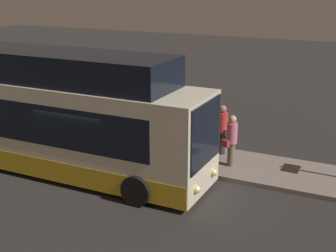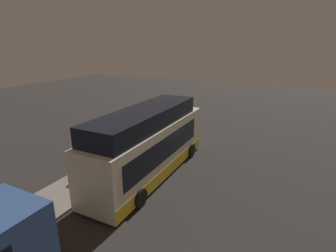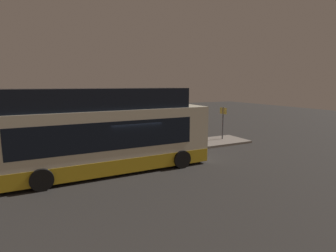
{
  "view_description": "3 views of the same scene",
  "coord_description": "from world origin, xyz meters",
  "px_view_note": "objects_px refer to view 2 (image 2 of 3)",
  "views": [
    {
      "loc": [
        8.69,
        -11.93,
        6.42
      ],
      "look_at": [
        2.53,
        0.72,
        1.95
      ],
      "focal_mm": 50.0,
      "sensor_mm": 36.0,
      "label": 1
    },
    {
      "loc": [
        -13.42,
        -7.25,
        7.56
      ],
      "look_at": [
        2.53,
        0.72,
        1.95
      ],
      "focal_mm": 28.0,
      "sensor_mm": 36.0,
      "label": 2
    },
    {
      "loc": [
        -4.18,
        -12.61,
        4.34
      ],
      "look_at": [
        2.53,
        0.72,
        1.95
      ],
      "focal_mm": 28.0,
      "sensor_mm": 36.0,
      "label": 3
    }
  ],
  "objects_px": {
    "passenger_waiting": "(155,127)",
    "sign_post": "(173,108)",
    "bus_lead": "(149,146)",
    "passenger_with_bags": "(140,128)",
    "trash_bin": "(80,175)",
    "passenger_boarding": "(148,132)",
    "suitcase": "(134,136)"
  },
  "relations": [
    {
      "from": "passenger_waiting",
      "to": "sign_post",
      "type": "xyz_separation_m",
      "value": [
        4.46,
        0.55,
        0.6
      ]
    },
    {
      "from": "bus_lead",
      "to": "passenger_with_bags",
      "type": "xyz_separation_m",
      "value": [
        4.49,
        3.48,
        -0.69
      ]
    },
    {
      "from": "bus_lead",
      "to": "passenger_with_bags",
      "type": "height_order",
      "value": "bus_lead"
    },
    {
      "from": "trash_bin",
      "to": "passenger_boarding",
      "type": "bearing_deg",
      "value": -5.23
    },
    {
      "from": "suitcase",
      "to": "sign_post",
      "type": "bearing_deg",
      "value": -8.51
    },
    {
      "from": "passenger_with_bags",
      "to": "suitcase",
      "type": "bearing_deg",
      "value": -124.81
    },
    {
      "from": "sign_post",
      "to": "suitcase",
      "type": "bearing_deg",
      "value": 171.49
    },
    {
      "from": "suitcase",
      "to": "trash_bin",
      "type": "distance_m",
      "value": 6.86
    },
    {
      "from": "bus_lead",
      "to": "passenger_waiting",
      "type": "distance_m",
      "value": 5.79
    },
    {
      "from": "bus_lead",
      "to": "suitcase",
      "type": "distance_m",
      "value": 5.86
    },
    {
      "from": "passenger_with_bags",
      "to": "sign_post",
      "type": "xyz_separation_m",
      "value": [
        5.13,
        -0.41,
        0.59
      ]
    },
    {
      "from": "passenger_waiting",
      "to": "suitcase",
      "type": "height_order",
      "value": "passenger_waiting"
    },
    {
      "from": "passenger_waiting",
      "to": "trash_bin",
      "type": "distance_m",
      "value": 7.85
    },
    {
      "from": "passenger_waiting",
      "to": "passenger_boarding",
      "type": "bearing_deg",
      "value": 33.42
    },
    {
      "from": "sign_post",
      "to": "passenger_boarding",
      "type": "bearing_deg",
      "value": -173.17
    },
    {
      "from": "passenger_waiting",
      "to": "trash_bin",
      "type": "bearing_deg",
      "value": 24.03
    },
    {
      "from": "passenger_waiting",
      "to": "suitcase",
      "type": "distance_m",
      "value": 1.83
    },
    {
      "from": "bus_lead",
      "to": "suitcase",
      "type": "bearing_deg",
      "value": 43.08
    },
    {
      "from": "passenger_with_bags",
      "to": "sign_post",
      "type": "relative_size",
      "value": 0.75
    },
    {
      "from": "suitcase",
      "to": "trash_bin",
      "type": "relative_size",
      "value": 1.34
    },
    {
      "from": "bus_lead",
      "to": "trash_bin",
      "type": "xyz_separation_m",
      "value": [
        -2.64,
        2.99,
        -1.37
      ]
    },
    {
      "from": "sign_post",
      "to": "passenger_waiting",
      "type": "bearing_deg",
      "value": -172.92
    },
    {
      "from": "bus_lead",
      "to": "sign_post",
      "type": "distance_m",
      "value": 10.1
    },
    {
      "from": "bus_lead",
      "to": "passenger_waiting",
      "type": "xyz_separation_m",
      "value": [
        5.17,
        2.52,
        -0.7
      ]
    },
    {
      "from": "passenger_with_bags",
      "to": "trash_bin",
      "type": "relative_size",
      "value": 2.86
    },
    {
      "from": "bus_lead",
      "to": "sign_post",
      "type": "height_order",
      "value": "bus_lead"
    },
    {
      "from": "bus_lead",
      "to": "passenger_boarding",
      "type": "xyz_separation_m",
      "value": [
        3.91,
        2.39,
        -0.72
      ]
    },
    {
      "from": "passenger_with_bags",
      "to": "suitcase",
      "type": "relative_size",
      "value": 2.14
    },
    {
      "from": "bus_lead",
      "to": "sign_post",
      "type": "relative_size",
      "value": 4.18
    },
    {
      "from": "trash_bin",
      "to": "bus_lead",
      "type": "bearing_deg",
      "value": -48.54
    },
    {
      "from": "bus_lead",
      "to": "trash_bin",
      "type": "distance_m",
      "value": 4.21
    },
    {
      "from": "passenger_with_bags",
      "to": "passenger_waiting",
      "type": "bearing_deg",
      "value": 50.82
    }
  ]
}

